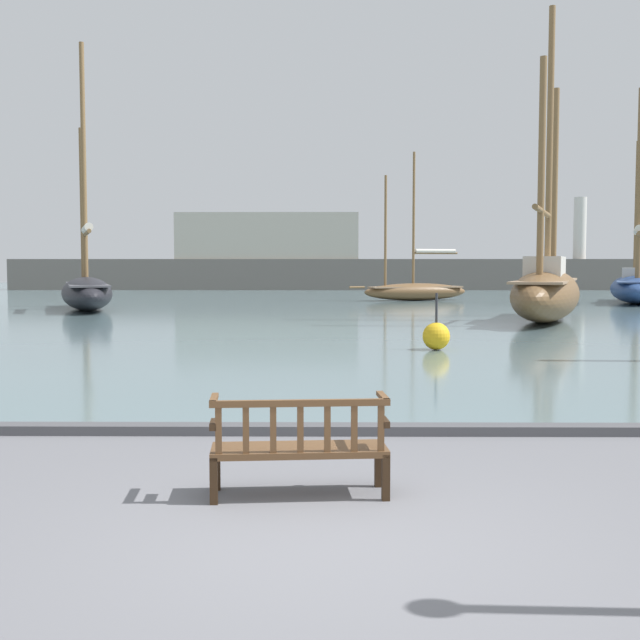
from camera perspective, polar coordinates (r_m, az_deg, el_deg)
The scene contains 10 objects.
ground_plane at distance 6.37m, azimuth 0.24°, elevation -15.38°, with size 160.00×160.00×0.00m, color slate.
harbor_water at distance 50.06m, azimuth 0.47°, elevation 1.60°, with size 100.00×80.00×0.08m, color slate.
quay_edge_kerb at distance 10.07m, azimuth 0.34°, elevation -7.78°, with size 40.00×0.30×0.12m, color #4C4C50.
park_bench at distance 7.37m, azimuth -1.48°, elevation -8.90°, with size 1.64×0.65×0.92m.
sailboat_nearest_starboard at distance 45.54m, azimuth 6.80°, elevation 2.21°, with size 6.96×3.37×8.30m.
sailboat_far_port at distance 37.41m, azimuth -16.27°, elevation 2.13°, with size 5.03×9.30×11.83m.
sailboat_outer_starboard at distance 45.49m, azimuth 21.57°, elevation 2.45°, with size 5.64×9.73×11.25m.
sailboat_nearest_port at distance 29.80m, azimuth 15.79°, elevation 2.10°, with size 5.48×11.34×11.13m.
channel_buoy at distance 19.26m, azimuth 8.27°, elevation -1.13°, with size 0.65×0.65×1.35m.
far_breakwater at distance 64.60m, azimuth -0.40°, elevation 3.97°, with size 50.76×2.40×7.47m.
Camera 1 is at (0.03, -6.01, 2.11)m, focal length 45.00 mm.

